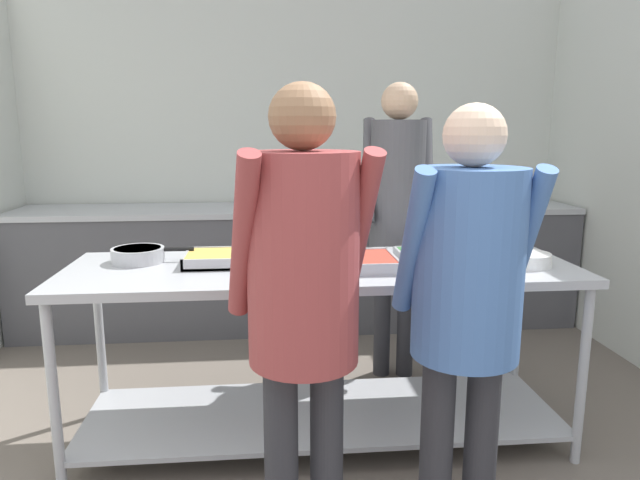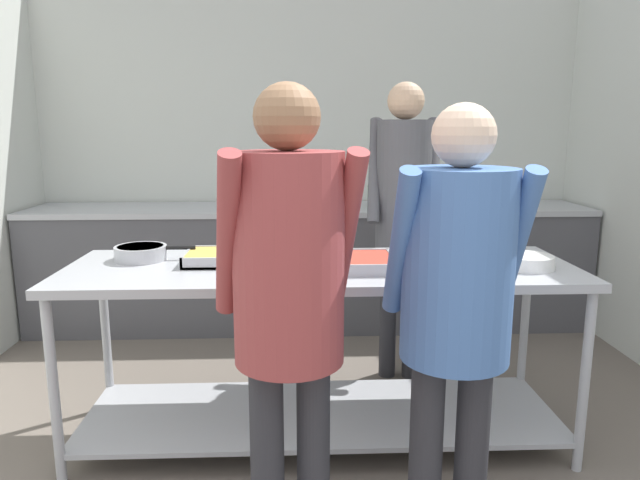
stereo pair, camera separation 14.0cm
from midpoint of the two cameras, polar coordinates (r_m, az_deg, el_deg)
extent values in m
cube|color=silver|center=(4.63, -3.29, 8.93)|extent=(4.33, 0.06, 2.65)
cube|color=#4C4C51|center=(4.39, -2.98, -2.88)|extent=(4.17, 0.62, 0.88)
cube|color=#ADAFB5|center=(4.30, -3.05, 3.08)|extent=(4.17, 0.65, 0.04)
cube|color=black|center=(4.31, -8.86, 3.07)|extent=(0.48, 0.39, 0.02)
cube|color=#ADAFB5|center=(2.67, -1.31, -2.95)|extent=(2.36, 0.77, 0.04)
cube|color=#ADAFB5|center=(2.94, -1.24, -16.96)|extent=(2.28, 0.69, 0.02)
cylinder|color=#ADAFB5|center=(2.67, -26.49, -14.07)|extent=(0.04, 0.04, 0.83)
cylinder|color=#ADAFB5|center=(2.82, 23.46, -12.46)|extent=(0.04, 0.04, 0.83)
cylinder|color=#ADAFB5|center=(3.25, -22.30, -9.23)|extent=(0.04, 0.04, 0.83)
cylinder|color=#ADAFB5|center=(3.38, 18.03, -8.18)|extent=(0.04, 0.04, 0.83)
cylinder|color=#ADAFB5|center=(2.87, -19.09, -1.44)|extent=(0.25, 0.25, 0.07)
cylinder|color=beige|center=(2.87, -19.12, -0.88)|extent=(0.22, 0.22, 0.01)
cylinder|color=black|center=(2.83, -15.30, -0.90)|extent=(0.14, 0.02, 0.02)
cube|color=#ADAFB5|center=(2.74, -9.95, -2.21)|extent=(0.47, 0.29, 0.01)
cube|color=gold|center=(2.73, -9.97, -1.69)|extent=(0.44, 0.26, 0.04)
cube|color=#ADAFB5|center=(2.60, -10.20, -2.44)|extent=(0.47, 0.01, 0.05)
cube|color=#ADAFB5|center=(2.86, -9.75, -1.16)|extent=(0.47, 0.01, 0.05)
cube|color=#ADAFB5|center=(2.76, -14.67, -1.84)|extent=(0.01, 0.29, 0.05)
cube|color=#ADAFB5|center=(2.72, -5.19, -1.69)|extent=(0.01, 0.29, 0.05)
cube|color=#ADAFB5|center=(2.61, 0.91, -2.69)|extent=(0.47, 0.34, 0.01)
cube|color=#B23D2D|center=(2.60, 0.91, -2.15)|extent=(0.45, 0.31, 0.04)
cube|color=#ADAFB5|center=(2.45, 1.33, -3.10)|extent=(0.47, 0.01, 0.05)
cube|color=#ADAFB5|center=(2.76, 0.55, -1.46)|extent=(0.47, 0.01, 0.05)
cube|color=#ADAFB5|center=(2.59, -4.13, -2.33)|extent=(0.01, 0.34, 0.05)
cube|color=#ADAFB5|center=(2.64, 5.87, -2.11)|extent=(0.01, 0.34, 0.05)
cube|color=#ADAFB5|center=(2.75, 10.83, -2.17)|extent=(0.42, 0.31, 0.01)
cube|color=#387A38|center=(2.75, 10.85, -1.65)|extent=(0.40, 0.28, 0.04)
cube|color=#ADAFB5|center=(2.61, 11.74, -2.45)|extent=(0.42, 0.01, 0.05)
cube|color=#ADAFB5|center=(2.89, 10.04, -1.08)|extent=(0.42, 0.01, 0.05)
cube|color=#ADAFB5|center=(2.70, 6.64, -1.84)|extent=(0.01, 0.31, 0.05)
cube|color=#ADAFB5|center=(2.81, 14.88, -1.62)|extent=(0.01, 0.31, 0.05)
cylinder|color=white|center=(2.80, 18.50, -2.31)|extent=(0.24, 0.24, 0.01)
cylinder|color=white|center=(2.80, 18.51, -2.07)|extent=(0.23, 0.23, 0.01)
cylinder|color=white|center=(2.80, 18.53, -1.83)|extent=(0.23, 0.23, 0.01)
cylinder|color=white|center=(2.79, 18.54, -1.59)|extent=(0.23, 0.23, 0.01)
cylinder|color=white|center=(2.79, 18.56, -1.35)|extent=(0.23, 0.23, 0.01)
cylinder|color=#2D2D33|center=(2.24, 9.70, -19.83)|extent=(0.12, 0.12, 0.71)
cylinder|color=#2D2D33|center=(2.29, 14.00, -19.27)|extent=(0.12, 0.12, 0.71)
cylinder|color=#4770B2|center=(1.93, 7.20, -0.33)|extent=(0.08, 0.30, 0.54)
cylinder|color=#4770B2|center=(2.06, 17.94, -0.05)|extent=(0.08, 0.30, 0.54)
cylinder|color=#4770B2|center=(2.00, 12.66, -2.36)|extent=(0.38, 0.38, 0.66)
sphere|color=beige|center=(1.95, 13.20, 10.17)|extent=(0.21, 0.21, 0.21)
cylinder|color=#2D2D33|center=(2.10, -5.94, -21.57)|extent=(0.12, 0.12, 0.74)
cylinder|color=#2D2D33|center=(2.13, -1.36, -20.92)|extent=(0.12, 0.12, 0.74)
cylinder|color=#993D3D|center=(1.78, -9.92, 0.16)|extent=(0.14, 0.32, 0.56)
cylinder|color=#993D3D|center=(1.87, 1.76, 0.87)|extent=(0.14, 0.32, 0.56)
cylinder|color=#993D3D|center=(1.83, -3.90, -1.96)|extent=(0.36, 0.36, 0.69)
sphere|color=#8C6647|center=(1.78, -4.09, 12.23)|extent=(0.21, 0.21, 0.21)
cylinder|color=#2D2D33|center=(3.52, 7.44, -7.18)|extent=(0.10, 0.10, 0.80)
cylinder|color=#2D2D33|center=(3.51, 5.11, -7.16)|extent=(0.10, 0.10, 0.80)
cylinder|color=#4C4C51|center=(3.36, 9.47, 6.91)|extent=(0.12, 0.34, 0.60)
cylinder|color=#4C4C51|center=(3.34, 3.69, 7.02)|extent=(0.12, 0.34, 0.60)
cylinder|color=#4C4C51|center=(3.35, 6.56, 5.49)|extent=(0.31, 0.31, 0.74)
sphere|color=tan|center=(3.34, 6.74, 13.65)|extent=(0.21, 0.21, 0.21)
cylinder|color=#23602D|center=(4.29, 3.24, 4.45)|extent=(0.07, 0.07, 0.17)
cone|color=#23602D|center=(4.28, 3.25, 5.99)|extent=(0.07, 0.07, 0.06)
cylinder|color=black|center=(4.28, 3.26, 6.53)|extent=(0.03, 0.03, 0.02)
camera|label=1|loc=(0.07, -91.47, -0.29)|focal=32.00mm
camera|label=2|loc=(0.07, 88.53, 0.29)|focal=32.00mm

